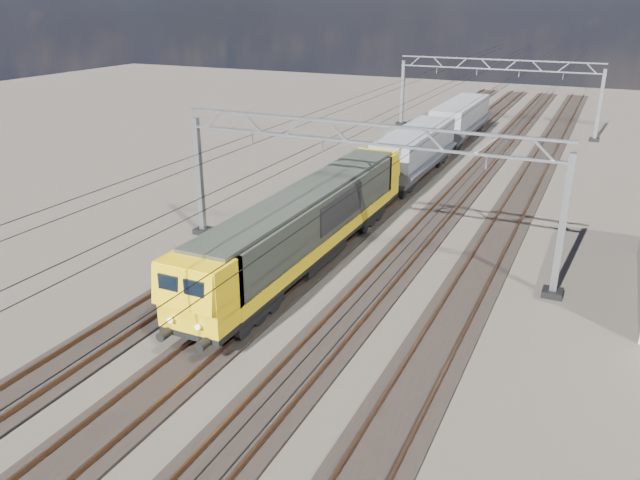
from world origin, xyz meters
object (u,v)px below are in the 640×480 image
at_px(catenary_gantry_mid, 359,188).
at_px(hopper_wagon_lead, 415,150).
at_px(catenary_gantry_far, 496,93).
at_px(locomotive, 309,222).
at_px(hopper_wagon_mid, 460,118).

xyz_separation_m(catenary_gantry_mid, hopper_wagon_lead, (-2.00, 16.16, -1.67)).
distance_m(catenary_gantry_far, hopper_wagon_lead, 20.01).
bearing_deg(catenary_gantry_mid, hopper_wagon_lead, 97.06).
bearing_deg(locomotive, catenary_gantry_far, 86.95).
bearing_deg(hopper_wagon_lead, locomotive, -90.00).
bearing_deg(catenary_gantry_mid, locomotive, -142.46).
bearing_deg(hopper_wagon_mid, locomotive, -90.00).
bearing_deg(catenary_gantry_far, locomotive, -93.05).
distance_m(locomotive, hopper_wagon_mid, 31.90).
relative_size(locomotive, hopper_wagon_mid, 1.62).
height_order(catenary_gantry_mid, hopper_wagon_lead, catenary_gantry_mid).
distance_m(catenary_gantry_mid, hopper_wagon_mid, 30.47).
xyz_separation_m(hopper_wagon_lead, hopper_wagon_mid, (0.00, 14.20, 0.00)).
height_order(catenary_gantry_mid, locomotive, catenary_gantry_mid).
bearing_deg(catenary_gantry_far, hopper_wagon_lead, -95.76).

